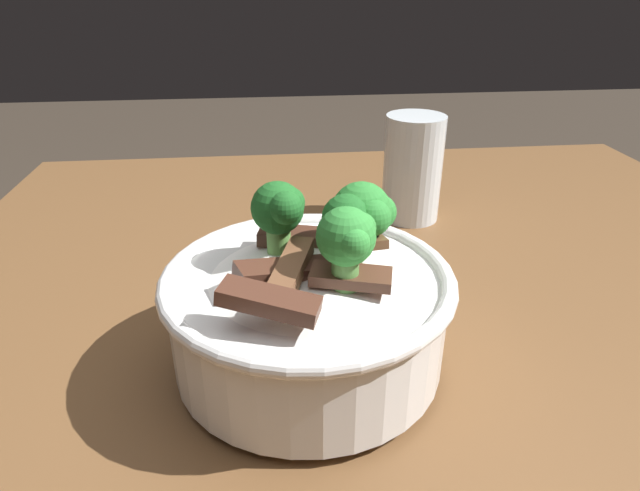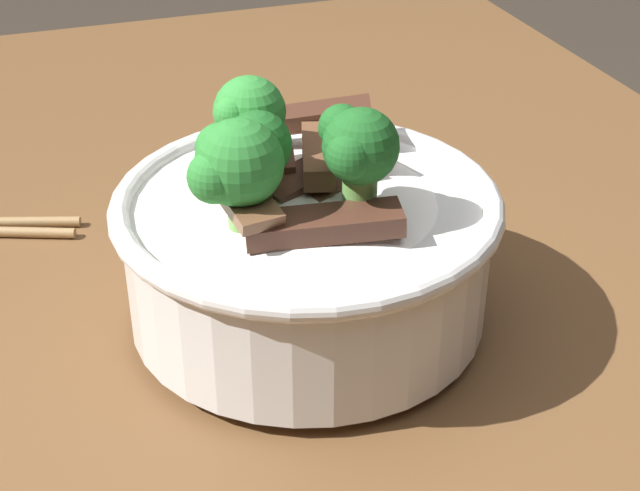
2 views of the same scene
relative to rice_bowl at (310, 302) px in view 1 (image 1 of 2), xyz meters
The scene contains 3 objects.
dining_table 0.22m from the rice_bowl, 83.42° to the left, with size 1.11×0.96×0.81m.
rice_bowl is the anchor object (origin of this frame).
drinking_glass 0.31m from the rice_bowl, 151.19° to the left, with size 0.07×0.07×0.13m.
Camera 1 is at (0.32, -0.12, 1.09)m, focal length 30.29 mm.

